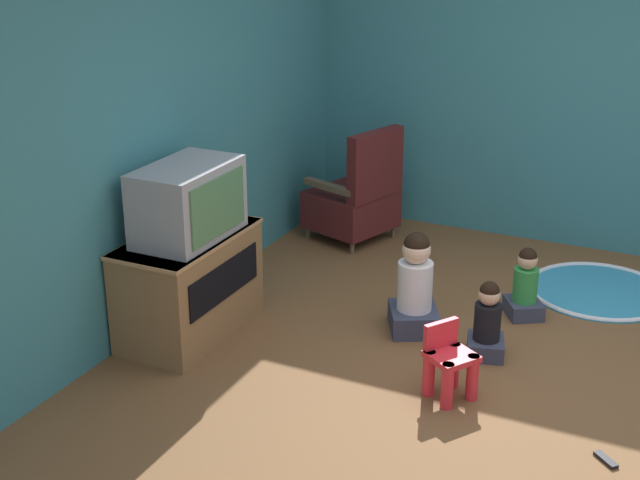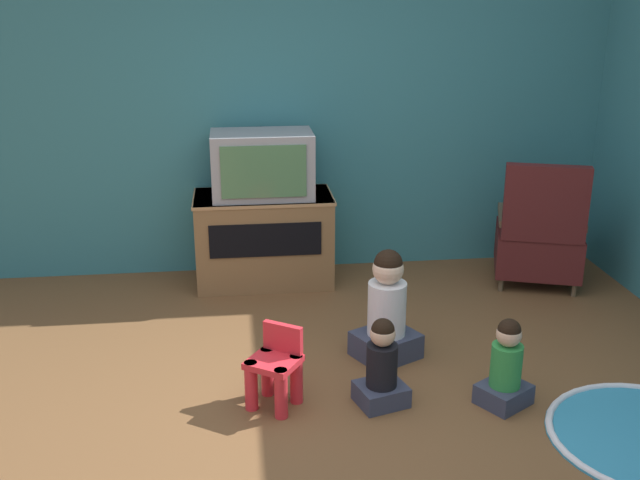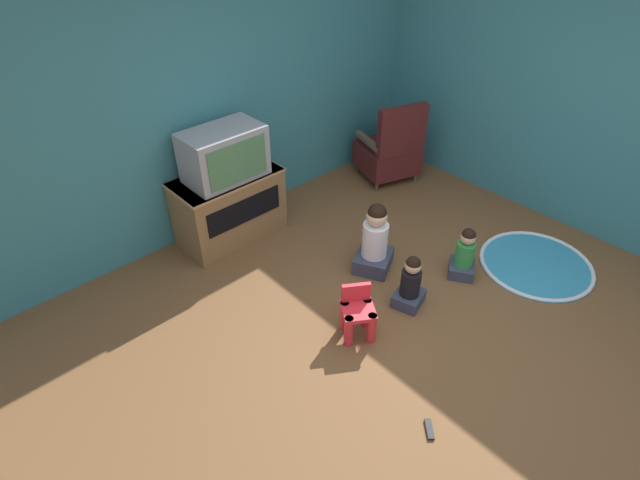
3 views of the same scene
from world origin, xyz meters
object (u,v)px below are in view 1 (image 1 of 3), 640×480
object	(u,v)px
child_watching_right	(487,324)
black_armchair	(356,199)
child_watching_center	(415,289)
child_watching_left	(525,287)
remote_control	(606,460)
tv_cabinet	(189,284)
television	(188,202)
yellow_kid_chair	(449,365)

from	to	relation	value
child_watching_right	black_armchair	bearing A→B (deg)	29.33
child_watching_center	black_armchair	bearing A→B (deg)	9.04
child_watching_left	remote_control	bearing A→B (deg)	175.58
child_watching_right	remote_control	xyz separation A→B (m)	(-0.84, -0.88, -0.21)
tv_cabinet	black_armchair	world-z (taller)	black_armchair
television	remote_control	world-z (taller)	television
tv_cabinet	yellow_kid_chair	bearing A→B (deg)	-90.91
television	yellow_kid_chair	world-z (taller)	television
black_armchair	child_watching_left	distance (m)	1.85
television	child_watching_center	size ratio (longest dim) A/B	1.05
television	child_watching_left	world-z (taller)	television
yellow_kid_chair	remote_control	xyz separation A→B (m)	(-0.27, -0.94, -0.19)
child_watching_left	child_watching_center	world-z (taller)	child_watching_center
yellow_kid_chair	child_watching_right	world-z (taller)	child_watching_right
child_watching_right	remote_control	distance (m)	1.24
tv_cabinet	child_watching_left	size ratio (longest dim) A/B	2.05
tv_cabinet	yellow_kid_chair	world-z (taller)	tv_cabinet
remote_control	child_watching_right	bearing A→B (deg)	-1.62
black_armchair	yellow_kid_chair	bearing A→B (deg)	53.94
yellow_kid_chair	child_watching_left	size ratio (longest dim) A/B	0.87
television	child_watching_center	world-z (taller)	television
black_armchair	child_watching_right	distance (m)	2.17
television	remote_control	distance (m)	2.87
tv_cabinet	child_watching_right	world-z (taller)	tv_cabinet
yellow_kid_chair	child_watching_center	xyz separation A→B (m)	(0.71, 0.47, 0.10)
yellow_kid_chair	child_watching_right	xyz separation A→B (m)	(0.57, -0.06, 0.02)
tv_cabinet	remote_control	xyz separation A→B (m)	(-0.30, -2.74, -0.35)
tv_cabinet	yellow_kid_chair	size ratio (longest dim) A/B	2.34
remote_control	yellow_kid_chair	bearing A→B (deg)	26.15
black_armchair	child_watching_center	xyz separation A→B (m)	(-1.37, -1.02, -0.06)
television	child_watching_right	distance (m)	2.03
tv_cabinet	child_watching_center	distance (m)	1.49
black_armchair	child_watching_right	xyz separation A→B (m)	(-1.51, -1.56, -0.14)
yellow_kid_chair	child_watching_center	distance (m)	0.86
yellow_kid_chair	child_watching_center	world-z (taller)	child_watching_center
television	black_armchair	bearing A→B (deg)	-7.46
child_watching_left	child_watching_center	distance (m)	0.82
yellow_kid_chair	child_watching_right	size ratio (longest dim) A/B	0.87
tv_cabinet	remote_control	distance (m)	2.77
tv_cabinet	television	size ratio (longest dim) A/B	1.40
television	black_armchair	xyz separation A→B (m)	(2.05, -0.27, -0.57)
remote_control	television	bearing A→B (deg)	35.85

